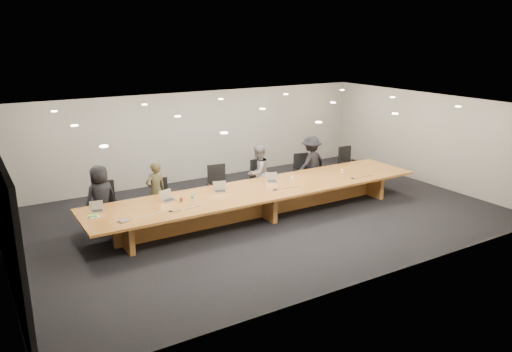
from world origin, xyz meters
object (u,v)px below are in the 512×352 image
Objects in this scene: conference_table at (262,197)px; laptop_c at (220,187)px; person_a at (101,198)px; chair_far_left at (107,205)px; laptop_d at (272,177)px; person_c at (258,173)px; person_b at (156,191)px; chair_left at (161,198)px; amber_mug at (181,200)px; chair_right at (304,172)px; chair_mid_left at (219,187)px; chair_mid_right at (262,179)px; water_bottle at (192,197)px; mic_left at (171,211)px; av_box at (124,221)px; paper_cup_near at (292,178)px; laptop_a at (97,207)px; person_d at (311,163)px; laptop_b at (169,196)px; mic_center at (275,189)px; chair_far_right at (348,164)px; mic_right at (352,178)px; paper_cup_far at (342,171)px.

conference_table is 27.60× the size of laptop_c.
person_a is 2.85m from laptop_c.
chair_far_left reaches higher than laptop_d.
person_b is at bearing -22.52° from person_c.
chair_left reaches higher than amber_mug.
conference_table is at bearing -139.40° from chair_right.
person_a is (-3.10, 0.07, 0.21)m from chair_mid_left.
chair_mid_right reaches higher than water_bottle.
mic_left is at bearing -147.18° from laptop_d.
av_box is (0.04, -1.70, -0.02)m from person_a.
laptop_a is at bearing 177.77° from paper_cup_near.
laptop_b is at bearing -1.09° from person_d.
chair_left reaches higher than mic_center.
chair_far_left reaches higher than av_box.
chair_far_right reaches higher than mic_right.
person_c is at bearing 163.45° from person_a.
laptop_b reaches higher than paper_cup_far.
person_c is 7.66× the size of water_bottle.
paper_cup_near is (2.12, -0.05, -0.09)m from laptop_c.
chair_mid_right is at bearing 0.92° from laptop_b.
water_bottle is 0.97× the size of av_box.
chair_far_right is at bearing 22.52° from mic_center.
chair_far_left is 13.54× the size of paper_cup_far.
person_d is 7.79× the size of water_bottle.
person_d reaches higher than laptop_a.
water_bottle is 2.26× the size of amber_mug.
laptop_c is at bearing 4.95° from laptop_a.
mic_left is 2.83m from mic_center.
person_b is 4.84m from person_d.
chair_mid_right is 1.01× the size of chair_far_right.
water_bottle is at bearing -156.63° from chair_mid_right.
chair_far_left is 1.84m from amber_mug.
paper_cup_far is (6.33, -1.13, 0.22)m from chair_far_left.
person_b reaches higher than chair_mid_right.
paper_cup_near is (0.30, -1.04, 0.23)m from chair_mid_right.
amber_mug is (1.86, -0.32, -0.07)m from laptop_a.
laptop_d is (-1.93, -0.85, 0.06)m from person_d.
chair_right is at bearing 11.75° from chair_mid_left.
chair_left is 1.27m from amber_mug.
av_box is (-3.06, -1.64, 0.18)m from chair_mid_left.
laptop_d is (2.93, 0.05, -0.01)m from laptop_b.
chair_left is 4.79× the size of water_bottle.
person_a is 6.56m from paper_cup_far.
laptop_c reaches higher than laptop_a.
water_bottle reaches higher than amber_mug.
chair_mid_right is 9.60× the size of mic_center.
laptop_a reaches higher than paper_cup_far.
chair_right reaches higher than chair_left.
chair_far_left is 6.43m from paper_cup_far.
person_b reaches higher than chair_mid_left.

